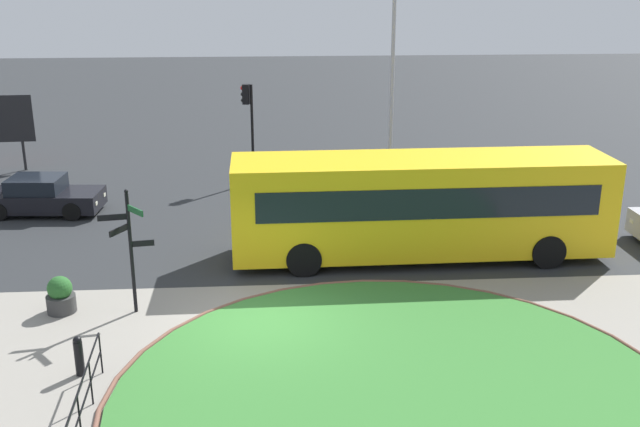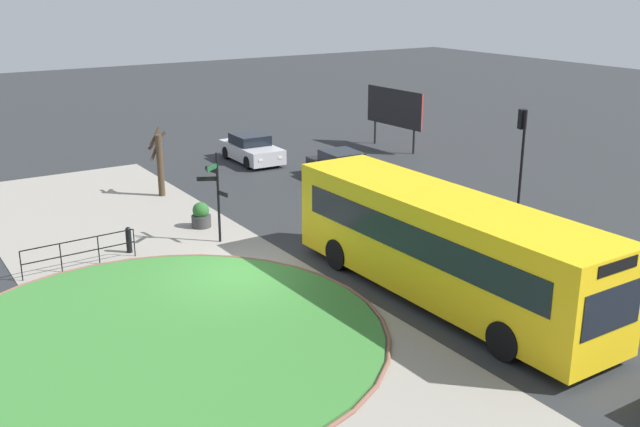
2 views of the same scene
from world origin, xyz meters
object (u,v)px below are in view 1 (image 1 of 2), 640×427
(car_near_lane, at_px, (41,197))
(traffic_light_near, at_px, (248,111))
(lamppost_tall, at_px, (393,64))
(signpost_directional, at_px, (130,243))
(planter_near_signpost, at_px, (61,296))
(bollard_foreground, at_px, (79,356))
(bus_yellow, at_px, (421,205))

(car_near_lane, relative_size, traffic_light_near, 1.05)
(traffic_light_near, relative_size, lamppost_tall, 0.45)
(car_near_lane, bearing_deg, traffic_light_near, 29.90)
(signpost_directional, distance_m, lamppost_tall, 15.16)
(lamppost_tall, relative_size, planter_near_signpost, 9.08)
(planter_near_signpost, bearing_deg, traffic_light_near, 69.19)
(signpost_directional, height_order, traffic_light_near, traffic_light_near)
(lamppost_tall, bearing_deg, bollard_foreground, -120.64)
(signpost_directional, height_order, bollard_foreground, signpost_directional)
(bollard_foreground, xyz_separation_m, planter_near_signpost, (-1.20, 3.16, -0.03))
(bollard_foreground, distance_m, bus_yellow, 10.67)
(bollard_foreground, distance_m, car_near_lane, 12.10)
(bus_yellow, bearing_deg, car_near_lane, 156.93)
(signpost_directional, relative_size, car_near_lane, 0.77)
(planter_near_signpost, bearing_deg, lamppost_tall, 49.79)
(signpost_directional, bearing_deg, planter_near_signpost, 174.57)
(bus_yellow, distance_m, planter_near_signpost, 10.28)
(bollard_foreground, distance_m, lamppost_tall, 18.27)
(signpost_directional, height_order, car_near_lane, signpost_directional)
(bollard_foreground, bearing_deg, car_near_lane, 109.18)
(car_near_lane, bearing_deg, bus_yellow, -18.53)
(signpost_directional, relative_size, bus_yellow, 0.29)
(traffic_light_near, relative_size, planter_near_signpost, 4.11)
(bus_yellow, bearing_deg, bollard_foreground, -144.26)
(bollard_foreground, relative_size, bus_yellow, 0.08)
(car_near_lane, distance_m, traffic_light_near, 8.43)
(car_near_lane, bearing_deg, planter_near_signpost, -67.73)
(car_near_lane, xyz_separation_m, traffic_light_near, (7.28, 3.58, 2.29))
(bollard_foreground, xyz_separation_m, bus_yellow, (8.52, 6.32, 1.17))
(car_near_lane, distance_m, planter_near_signpost, 8.72)
(car_near_lane, distance_m, lamppost_tall, 14.19)
(lamppost_tall, bearing_deg, traffic_light_near, -177.17)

